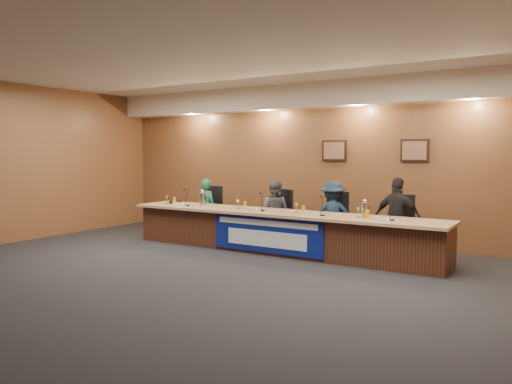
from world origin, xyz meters
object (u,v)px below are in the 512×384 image
Objects in this scene: office_chair_b at (277,219)px; carafe_left at (202,199)px; office_chair_a at (210,214)px; office_chair_c at (335,224)px; office_chair_d at (399,230)px; banner at (266,234)px; panelist_c at (333,216)px; panelist_b at (274,212)px; dais_body at (278,233)px; speakerphone at (177,202)px; panelist_d at (398,218)px; panelist_a at (207,208)px; carafe_right at (365,210)px.

office_chair_b is 1.86× the size of carafe_left.
office_chair_a is at bearing -157.69° from office_chair_b.
office_chair_c is 1.00× the size of office_chair_d.
banner is 1.35m from panelist_c.
dais_body is at bearing 115.84° from panelist_b.
panelist_c is at bearing 39.24° from dais_body.
office_chair_d is 3.82m from carafe_left.
speakerphone is at bearing 7.17° from panelist_b.
speakerphone reaches higher than dais_body.
panelist_d is at bearing 7.85° from speakerphone.
dais_body is 0.42m from banner.
panelist_b reaches higher than office_chair_a.
speakerphone is (-0.32, -0.71, 0.30)m from office_chair_a.
office_chair_b is (-0.46, 0.74, 0.13)m from dais_body.
panelist_b is at bearing 27.37° from carafe_left.
panelist_c reaches higher than panelist_b.
speakerphone is (-3.25, -0.71, 0.30)m from office_chair_c.
panelist_a reaches higher than dais_body.
office_chair_b is 2.28m from carafe_right.
panelist_d is 0.24m from office_chair_d.
office_chair_c is at bearing -172.00° from panelist_a.
office_chair_b is at bearing 170.17° from office_chair_c.
office_chair_b is (-0.46, 1.16, 0.10)m from banner.
panelist_c is at bearing 17.74° from office_chair_b.
panelist_a is 3.89× the size of speakerphone.
panelist_c is (0.79, 0.64, 0.30)m from dais_body.
dais_body is at bearing 169.32° from panelist_a.
panelist_c is at bearing 3.75° from panelist_d.
panelist_b reaches higher than office_chair_b.
speakerphone reaches higher than banner.
carafe_right is at bearing -116.45° from office_chair_d.
office_chair_a is at bearing 2.36° from panelist_d.
panelist_c is 4.04× the size of speakerphone.
banner is 1.70× the size of panelist_c.
panelist_a reaches higher than speakerphone.
panelist_b reaches higher than speakerphone.
panelist_b is 2.65× the size of office_chair_b.
panelist_b is (-0.46, 1.06, 0.26)m from banner.
panelist_c reaches higher than carafe_right.
panelist_a is at bearing 3.75° from panelist_d.
office_chair_b is 2.45m from office_chair_d.
banner is 2.27m from panelist_d.
office_chair_d is (1.99, 0.74, 0.13)m from dais_body.
carafe_left is at bearing -9.52° from panelist_c.
panelist_d is at bearing -92.40° from office_chair_d.
office_chair_a is 0.83m from speakerphone.
carafe_left is 1.05× the size of carafe_right.
panelist_d is 0.77m from carafe_right.
carafe_right reaches higher than office_chair_d.
speakerphone is (-4.45, -0.71, 0.30)m from office_chair_d.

